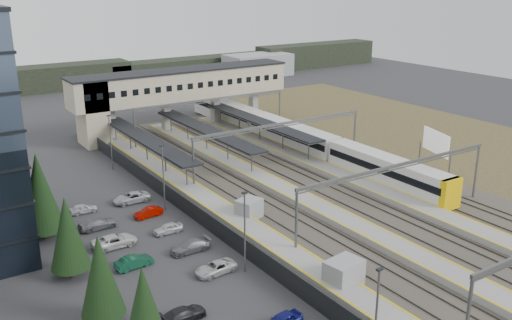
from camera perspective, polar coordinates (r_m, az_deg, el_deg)
ground at (r=65.06m, az=1.11°, el=-6.34°), size 220.00×220.00×0.00m
conifer_row at (r=51.39m, az=-17.17°, el=-8.14°), size 4.42×49.82×9.50m
car_park at (r=53.57m, az=-6.88°, el=-11.39°), size 10.66×44.77×1.30m
lampposts at (r=60.59m, az=-5.81°, el=-3.87°), size 0.50×53.25×8.07m
fence at (r=65.58m, az=-6.09°, el=-5.29°), size 0.08×90.00×2.00m
relay_cabin_near at (r=52.42m, az=8.75°, el=-11.25°), size 3.57×2.84×2.71m
relay_cabin_far at (r=65.58m, az=-0.70°, el=-4.97°), size 3.26×2.99×2.45m
rail_corridor at (r=73.80m, az=4.91°, el=-3.15°), size 34.00×90.00×0.92m
canopies at (r=89.04m, az=-4.98°, el=3.00°), size 23.10×30.00×3.28m
footbridge at (r=101.60m, az=-8.77°, el=7.03°), size 40.40×6.40×11.20m
gantries at (r=72.13m, az=7.67°, el=1.04°), size 28.40×62.28×7.17m
train at (r=92.03m, az=3.75°, el=2.38°), size 3.01×62.94×3.79m
billboard at (r=85.98m, az=17.54°, el=1.60°), size 2.15×6.23×5.62m
scrub_east at (r=98.98m, az=21.40°, el=0.99°), size 34.00×120.00×0.06m
treeline_far at (r=154.25m, az=-11.16°, el=8.69°), size 170.00×19.00×7.00m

